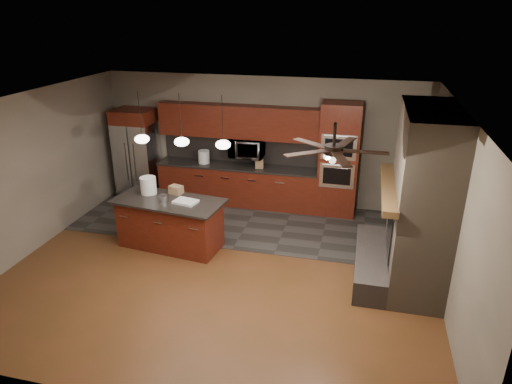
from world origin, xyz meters
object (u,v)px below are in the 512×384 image
(kitchen_island, at_px, (170,223))
(paint_tray, at_px, (186,202))
(microwave, at_px, (247,148))
(paint_can, at_px, (163,198))
(counter_box, at_px, (259,164))
(refrigerator, at_px, (137,154))
(oven_tower, at_px, (339,160))
(white_bucket, at_px, (148,185))
(cardboard_box, at_px, (176,190))
(counter_bucket, at_px, (204,157))

(kitchen_island, relative_size, paint_tray, 5.10)
(microwave, height_order, paint_can, microwave)
(microwave, distance_m, counter_box, 0.44)
(refrigerator, relative_size, paint_tray, 5.03)
(oven_tower, xyz_separation_m, refrigerator, (-4.53, -0.07, -0.17))
(microwave, relative_size, counter_box, 3.87)
(oven_tower, bearing_deg, white_bucket, -149.20)
(oven_tower, bearing_deg, paint_tray, -138.18)
(paint_tray, xyz_separation_m, cardboard_box, (-0.33, 0.37, 0.06))
(paint_can, xyz_separation_m, paint_tray, (0.42, 0.02, -0.03))
(kitchen_island, xyz_separation_m, counter_box, (1.17, 2.16, 0.53))
(paint_tray, bearing_deg, paint_can, -165.98)
(kitchen_island, bearing_deg, cardboard_box, 94.12)
(paint_can, bearing_deg, refrigerator, 126.49)
(paint_tray, bearing_deg, refrigerator, 144.81)
(oven_tower, height_order, kitchen_island, oven_tower)
(cardboard_box, bearing_deg, counter_bucket, 111.67)
(white_bucket, bearing_deg, kitchen_island, -24.52)
(microwave, relative_size, counter_bucket, 2.59)
(cardboard_box, relative_size, counter_box, 1.25)
(oven_tower, relative_size, counter_box, 12.60)
(microwave, height_order, counter_bucket, microwave)
(kitchen_island, height_order, counter_bucket, counter_bucket)
(refrigerator, bearing_deg, oven_tower, 0.93)
(kitchen_island, bearing_deg, refrigerator, 135.40)
(white_bucket, height_order, paint_tray, white_bucket)
(oven_tower, height_order, paint_tray, oven_tower)
(refrigerator, relative_size, counter_bucket, 7.23)
(kitchen_island, bearing_deg, paint_tray, 1.43)
(paint_can, height_order, counter_box, counter_box)
(microwave, distance_m, refrigerator, 2.57)
(oven_tower, distance_m, paint_tray, 3.36)
(paint_can, relative_size, cardboard_box, 0.67)
(cardboard_box, xyz_separation_m, counter_bucket, (-0.12, 1.87, 0.05))
(paint_can, bearing_deg, kitchen_island, 34.95)
(cardboard_box, height_order, counter_bucket, counter_bucket)
(paint_can, height_order, counter_bucket, counter_bucket)
(white_bucket, bearing_deg, oven_tower, 30.80)
(oven_tower, height_order, microwave, oven_tower)
(paint_can, relative_size, paint_tray, 0.39)
(microwave, xyz_separation_m, cardboard_box, (-0.85, -1.92, -0.30))
(microwave, bearing_deg, cardboard_box, -113.86)
(oven_tower, height_order, cardboard_box, oven_tower)
(refrigerator, relative_size, counter_box, 10.79)
(refrigerator, xyz_separation_m, white_bucket, (1.21, -1.91, 0.06))
(refrigerator, height_order, counter_bucket, refrigerator)
(paint_can, xyz_separation_m, cardboard_box, (0.09, 0.38, 0.02))
(counter_bucket, relative_size, counter_box, 1.49)
(oven_tower, distance_m, refrigerator, 4.53)
(cardboard_box, bearing_deg, white_bucket, -149.18)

